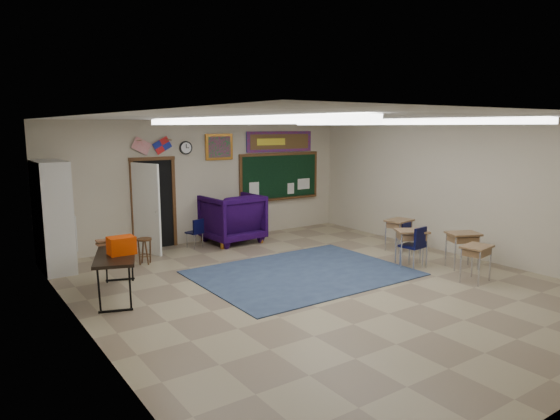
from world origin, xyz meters
TOP-DOWN VIEW (x-y plane):
  - floor at (0.00, 0.00)m, footprint 9.00×9.00m
  - back_wall at (0.00, 4.50)m, footprint 8.00×0.04m
  - left_wall at (-4.00, 0.00)m, footprint 0.04×9.00m
  - right_wall at (4.00, 0.00)m, footprint 0.04×9.00m
  - ceiling at (0.00, 0.00)m, footprint 8.00×9.00m
  - area_rug at (0.20, 0.80)m, footprint 4.00×3.00m
  - fluorescent_strips at (0.00, 0.00)m, footprint 3.86×6.00m
  - doorway at (-1.50, 4.35)m, footprint 1.10×0.89m
  - chalkboard at (2.20, 4.46)m, footprint 2.55×0.14m
  - bulletin_board at (2.20, 4.47)m, footprint 2.10×0.05m
  - framed_art_print at (0.35, 4.47)m, footprint 0.75×0.05m
  - wall_clock at (-0.55, 4.47)m, footprint 0.32×0.05m
  - wall_flags at (-1.40, 4.44)m, footprint 1.16×0.06m
  - storage_cabinet at (-3.71, 3.85)m, footprint 0.59×1.25m
  - wingback_armchair at (0.40, 3.99)m, footprint 1.38×1.41m
  - student_chair_reading at (-0.62, 3.97)m, footprint 0.43×0.43m
  - student_chair_desk_a at (2.28, -0.13)m, footprint 0.48×0.48m
  - student_chair_desk_b at (3.17, 0.64)m, footprint 0.37×0.37m
  - student_desk_front_left at (2.38, -0.03)m, footprint 0.79×0.73m
  - student_desk_front_right at (3.17, 1.02)m, footprint 0.67×0.55m
  - student_desk_back_left at (2.52, -1.44)m, footprint 0.64×0.52m
  - student_desk_back_right at (3.12, -0.73)m, footprint 0.75×0.67m
  - folding_table at (-3.16, 1.60)m, footprint 1.21×1.97m
  - wooden_stool at (-2.10, 3.25)m, footprint 0.31×0.31m

SIDE VIEW (x-z plane):
  - floor at x=0.00m, z-range 0.00..0.00m
  - area_rug at x=0.20m, z-range 0.00..0.02m
  - wooden_stool at x=-2.10m, z-range 0.01..0.56m
  - student_chair_desk_b at x=3.17m, z-range 0.00..0.70m
  - student_chair_reading at x=-0.62m, z-range 0.00..0.70m
  - student_desk_back_left at x=2.52m, z-range 0.04..0.73m
  - student_desk_front_right at x=3.17m, z-range 0.04..0.77m
  - student_desk_back_right at x=3.12m, z-range 0.04..0.78m
  - folding_table at x=-3.16m, z-range -0.11..0.96m
  - student_desk_front_left at x=2.38m, z-range 0.04..0.80m
  - student_chair_desk_a at x=2.28m, z-range 0.00..0.86m
  - wingback_armchair at x=0.40m, z-range 0.00..1.21m
  - doorway at x=-1.50m, z-range -0.02..2.14m
  - storage_cabinet at x=-3.71m, z-range 0.00..2.20m
  - chalkboard at x=2.20m, z-range 0.81..2.11m
  - back_wall at x=0.00m, z-range 0.00..3.00m
  - left_wall at x=-4.00m, z-range 0.00..3.00m
  - right_wall at x=4.00m, z-range 0.00..3.00m
  - framed_art_print at x=0.35m, z-range 2.02..2.67m
  - wall_clock at x=-0.55m, z-range 2.19..2.51m
  - bulletin_board at x=2.20m, z-range 2.18..2.73m
  - wall_flags at x=-1.40m, z-range 2.13..2.83m
  - fluorescent_strips at x=0.00m, z-range 2.89..2.99m
  - ceiling at x=0.00m, z-range 2.98..3.02m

